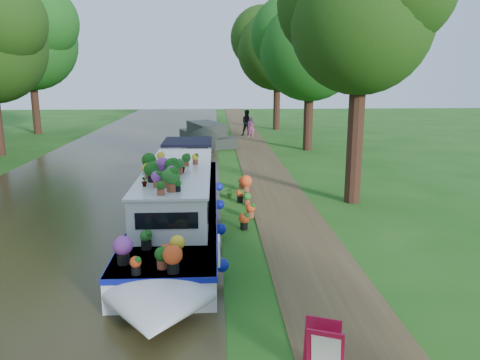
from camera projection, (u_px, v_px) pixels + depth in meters
name	position (u px, v px, depth m)	size (l,w,h in m)	color
ground	(255.00, 230.00, 13.94)	(100.00, 100.00, 0.00)	#1B4F13
canal_water	(50.00, 234.00, 13.63)	(10.00, 100.00, 0.02)	black
towpath	(295.00, 229.00, 14.00)	(2.20, 100.00, 0.03)	#483921
plant_boat	(179.00, 202.00, 13.87)	(2.29, 13.52, 2.28)	silver
tree_near_overhang	(361.00, 12.00, 15.66)	(5.52, 5.28, 8.99)	black
tree_near_mid	(310.00, 41.00, 27.44)	(6.90, 6.60, 9.40)	black
tree_near_far	(277.00, 43.00, 38.00)	(7.59, 7.26, 10.30)	black
tree_far_d	(29.00, 35.00, 35.00)	(8.05, 7.70, 10.85)	black
second_boat	(206.00, 136.00, 30.95)	(4.02, 7.81, 1.42)	black
sandwich_board	(324.00, 354.00, 7.04)	(0.60, 0.62, 0.89)	#A80C2E
pedestrian_pink	(251.00, 127.00, 34.14)	(0.55, 0.36, 1.51)	#C55165
pedestrian_dark	(248.00, 123.00, 34.96)	(0.94, 0.73, 1.94)	black
verge_plant	(230.00, 192.00, 17.65)	(0.35, 0.31, 0.39)	#2E651E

